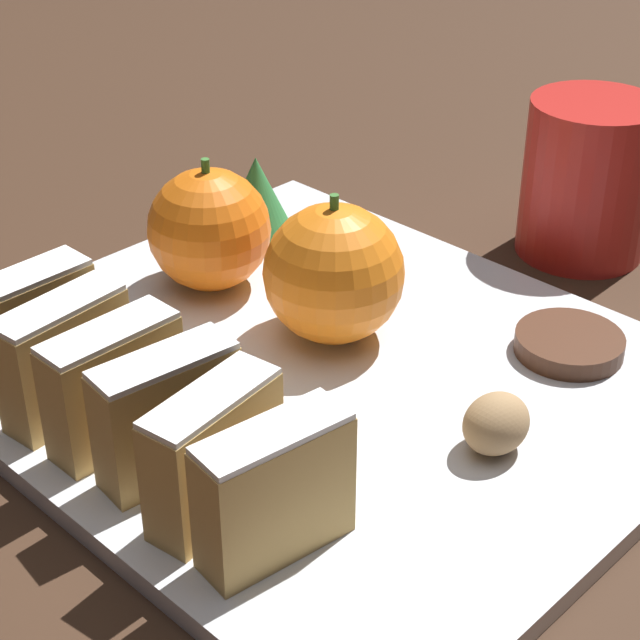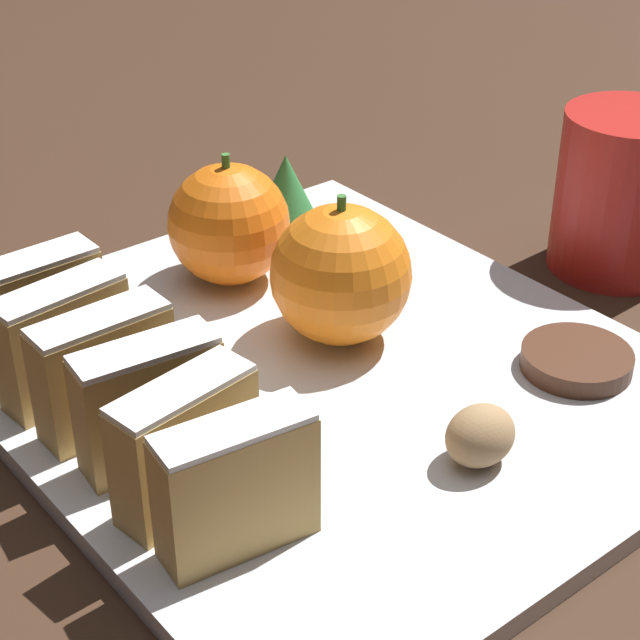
{
  "view_description": "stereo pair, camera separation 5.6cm",
  "coord_description": "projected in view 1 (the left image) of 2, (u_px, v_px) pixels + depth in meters",
  "views": [
    {
      "loc": [
        -0.35,
        -0.34,
        0.34
      ],
      "look_at": [
        0.0,
        0.0,
        0.04
      ],
      "focal_mm": 60.0,
      "sensor_mm": 36.0,
      "label": 1
    },
    {
      "loc": [
        -0.3,
        -0.38,
        0.34
      ],
      "look_at": [
        0.0,
        0.0,
        0.04
      ],
      "focal_mm": 60.0,
      "sensor_mm": 36.0,
      "label": 2
    }
  ],
  "objects": [
    {
      "name": "coffee_mug",
      "position": [
        589.0,
        178.0,
        0.7
      ],
      "size": [
        0.12,
        0.08,
        0.1
      ],
      "color": "red",
      "rests_on": "ground_plane"
    },
    {
      "name": "evergreen_sprig",
      "position": [
        257.0,
        195.0,
        0.71
      ],
      "size": [
        0.05,
        0.05,
        0.05
      ],
      "color": "#2D7538",
      "rests_on": "serving_platter"
    },
    {
      "name": "chocolate_cookie",
      "position": [
        569.0,
        344.0,
        0.59
      ],
      "size": [
        0.06,
        0.06,
        0.01
      ],
      "color": "#472819",
      "rests_on": "serving_platter"
    },
    {
      "name": "orange_far",
      "position": [
        334.0,
        274.0,
        0.59
      ],
      "size": [
        0.08,
        0.08,
        0.09
      ],
      "color": "orange",
      "rests_on": "serving_platter"
    },
    {
      "name": "walnut",
      "position": [
        496.0,
        424.0,
        0.51
      ],
      "size": [
        0.04,
        0.03,
        0.03
      ],
      "color": "#9E7A51",
      "rests_on": "serving_platter"
    },
    {
      "name": "stollen_slice_third",
      "position": [
        168.0,
        415.0,
        0.49
      ],
      "size": [
        0.07,
        0.03,
        0.06
      ],
      "color": "tan",
      "rests_on": "serving_platter"
    },
    {
      "name": "stollen_slice_sixth",
      "position": [
        32.0,
        328.0,
        0.56
      ],
      "size": [
        0.07,
        0.03,
        0.06
      ],
      "color": "tan",
      "rests_on": "serving_platter"
    },
    {
      "name": "stollen_slice_fifth",
      "position": [
        65.0,
        358.0,
        0.53
      ],
      "size": [
        0.07,
        0.03,
        0.06
      ],
      "color": "tan",
      "rests_on": "serving_platter"
    },
    {
      "name": "orange_near",
      "position": [
        209.0,
        229.0,
        0.64
      ],
      "size": [
        0.07,
        0.07,
        0.08
      ],
      "color": "orange",
      "rests_on": "serving_platter"
    },
    {
      "name": "stollen_slice_front",
      "position": [
        274.0,
        491.0,
        0.44
      ],
      "size": [
        0.07,
        0.03,
        0.06
      ],
      "color": "tan",
      "rests_on": "serving_platter"
    },
    {
      "name": "stollen_slice_second",
      "position": [
        214.0,
        454.0,
        0.47
      ],
      "size": [
        0.07,
        0.03,
        0.06
      ],
      "color": "tan",
      "rests_on": "serving_platter"
    },
    {
      "name": "stollen_slice_fourth",
      "position": [
        114.0,
        386.0,
        0.51
      ],
      "size": [
        0.07,
        0.02,
        0.06
      ],
      "color": "tan",
      "rests_on": "serving_platter"
    },
    {
      "name": "ground_plane",
      "position": [
        320.0,
        385.0,
        0.59
      ],
      "size": [
        6.0,
        6.0,
        0.0
      ],
      "primitive_type": "plane",
      "color": "#382316"
    },
    {
      "name": "serving_platter",
      "position": [
        320.0,
        376.0,
        0.58
      ],
      "size": [
        0.33,
        0.38,
        0.01
      ],
      "color": "silver",
      "rests_on": "ground_plane"
    }
  ]
}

